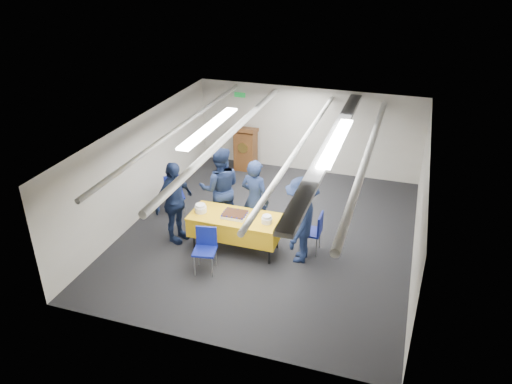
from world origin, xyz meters
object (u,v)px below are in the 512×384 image
at_px(sheet_cake, 235,215).
at_px(podium, 246,148).
at_px(sailor_d, 301,220).
at_px(chair_left, 174,191).
at_px(serving_table, 236,225).
at_px(chair_near, 206,245).
at_px(sailor_b, 220,188).
at_px(sailor_a, 255,200).
at_px(sailor_c, 174,203).
at_px(chair_right, 315,229).

bearing_deg(sheet_cake, podium, 106.16).
bearing_deg(sailor_d, chair_left, -107.39).
xyz_separation_m(serving_table, chair_near, (-0.30, -0.81, -0.03)).
height_order(sailor_b, sailor_d, sailor_b).
distance_m(serving_table, sailor_a, 0.70).
bearing_deg(sailor_c, chair_right, -65.78).
relative_size(chair_near, sailor_b, 0.47).
xyz_separation_m(chair_left, sailor_b, (1.28, -0.29, 0.40)).
relative_size(chair_left, sailor_d, 0.49).
xyz_separation_m(sheet_cake, sailor_a, (0.23, 0.58, 0.08)).
bearing_deg(chair_left, sailor_c, -61.95).
xyz_separation_m(chair_near, sailor_a, (0.53, 1.39, 0.36)).
bearing_deg(sailor_a, sailor_b, 2.22).
bearing_deg(sheet_cake, chair_right, 15.03).
distance_m(chair_right, chair_left, 3.49).
bearing_deg(serving_table, chair_near, -110.52).
bearing_deg(sailor_b, chair_left, -36.19).
relative_size(chair_near, sailor_a, 0.49).
distance_m(chair_left, sailor_a, 2.20).
distance_m(chair_right, sailor_d, 0.54).
bearing_deg(chair_right, sailor_d, -121.41).
bearing_deg(sailor_a, sailor_c, 36.60).
xyz_separation_m(sheet_cake, chair_near, (-0.30, -0.80, -0.28)).
bearing_deg(sailor_b, sheet_cake, 105.26).
xyz_separation_m(serving_table, sailor_d, (1.32, 0.06, 0.32)).
height_order(chair_near, sailor_a, sailor_a).
xyz_separation_m(sailor_a, sailor_c, (-1.54, -0.62, -0.01)).
distance_m(serving_table, chair_near, 0.87).
xyz_separation_m(sheet_cake, chair_left, (-1.89, 1.06, -0.28)).
distance_m(serving_table, podium, 4.02).
relative_size(chair_right, chair_left, 1.00).
height_order(podium, sailor_c, sailor_c).
height_order(podium, sailor_a, sailor_a).
distance_m(sheet_cake, chair_left, 2.19).
bearing_deg(podium, sailor_c, -92.69).
bearing_deg(chair_right, chair_left, 169.31).
bearing_deg(sailor_b, sailor_c, 26.07).
bearing_deg(sailor_a, chair_near, 83.79).
bearing_deg(sailor_a, chair_left, 1.96).
height_order(chair_near, chair_right, same).
xyz_separation_m(sailor_b, sailor_c, (-0.69, -0.81, -0.05)).
relative_size(serving_table, chair_left, 2.11).
height_order(serving_table, chair_right, chair_right).
bearing_deg(sailor_c, sailor_d, -72.51).
xyz_separation_m(chair_right, sailor_c, (-2.85, -0.45, 0.35)).
height_order(sheet_cake, podium, podium).
distance_m(serving_table, sailor_d, 1.36).
xyz_separation_m(serving_table, sailor_a, (0.22, 0.57, 0.33)).
bearing_deg(sailor_c, sheet_cake, -73.21).
xyz_separation_m(podium, sailor_d, (2.45, -3.80, 0.27)).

